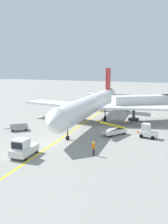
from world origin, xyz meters
TOP-DOWN VIEW (x-y plane):
  - ground_plane at (0.00, 0.00)m, footprint 300.00×300.00m
  - taxi_line_yellow at (-0.46, 5.00)m, footprint 10.59×79.37m
  - airliner at (-0.53, 14.33)m, footprint 28.37×35.32m
  - jet_bridge at (8.80, 20.90)m, footprint 11.67×9.76m
  - pushback_tug at (-0.30, -5.50)m, footprint 2.35×3.81m
  - baggage_tug_near_wing at (11.06, 8.23)m, footprint 2.54×1.59m
  - belt_loader_forward_hold at (6.17, 7.50)m, footprint 3.65×4.93m
  - baggage_cart_loaded at (-8.70, 3.38)m, footprint 3.27×3.19m
  - ground_crew_marshaller at (6.81, -1.64)m, footprint 0.36×0.24m
  - safety_cone_nose_left at (9.13, 13.24)m, footprint 0.36×0.36m
  - safety_cone_nose_right at (9.13, 10.39)m, footprint 0.36×0.36m
  - safety_cone_wingtip_left at (-3.71, -1.72)m, footprint 0.36×0.36m
  - safety_cone_wingtip_right at (9.68, 10.06)m, footprint 0.36×0.36m

SIDE VIEW (x-z plane):
  - ground_plane at x=0.00m, z-range 0.00..0.00m
  - taxi_line_yellow at x=-0.46m, z-range 0.00..0.01m
  - safety_cone_nose_left at x=9.13m, z-range 0.00..0.44m
  - safety_cone_nose_right at x=9.13m, z-range 0.00..0.44m
  - safety_cone_wingtip_left at x=-3.71m, z-range 0.00..0.44m
  - safety_cone_wingtip_right at x=9.68m, z-range 0.00..0.44m
  - baggage_cart_loaded at x=-8.70m, z-range 0.00..0.94m
  - belt_loader_forward_hold at x=6.17m, z-range -0.52..2.07m
  - ground_crew_marshaller at x=6.81m, z-range 0.06..1.76m
  - baggage_tug_near_wing at x=11.06m, z-range -0.12..1.98m
  - pushback_tug at x=-0.30m, z-range -0.11..2.09m
  - airliner at x=-0.53m, z-range -1.63..8.47m
  - jet_bridge at x=8.80m, z-range 1.12..5.97m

